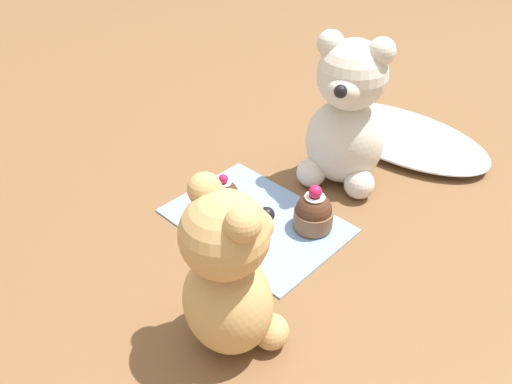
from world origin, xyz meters
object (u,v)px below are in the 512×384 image
Objects in this scene: teddy_bear_tan at (229,277)px; saucer_plate at (225,211)px; teddy_bear_cream at (346,119)px; cupcake_near_cream_bear at (314,213)px; cupcake_near_tan_bear at (224,197)px.

saucer_plate is (-0.17, 0.15, -0.09)m from teddy_bear_tan.
teddy_bear_cream is 0.17m from cupcake_near_cream_bear.
cupcake_near_tan_bear is (0.00, 0.00, 0.03)m from saucer_plate.
saucer_plate is 1.34× the size of cupcake_near_tan_bear.
cupcake_near_cream_bear is (-0.05, 0.22, -0.07)m from teddy_bear_tan.
teddy_bear_cream is 2.88× the size of saucer_plate.
cupcake_near_cream_bear is at bearing -89.78° from teddy_bear_cream.
cupcake_near_cream_bear reaches higher than saucer_plate.
teddy_bear_cream reaches higher than cupcake_near_tan_bear.
teddy_bear_tan is 2.98× the size of cupcake_near_cream_bear.
saucer_plate is (-0.12, -0.07, -0.02)m from cupcake_near_cream_bear.
cupcake_near_cream_bear is 1.13× the size of cupcake_near_tan_bear.
cupcake_near_cream_bear is 0.14m from saucer_plate.
saucer_plate is 0.03m from cupcake_near_tan_bear.
saucer_plate is at bearing -153.43° from cupcake_near_tan_bear.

